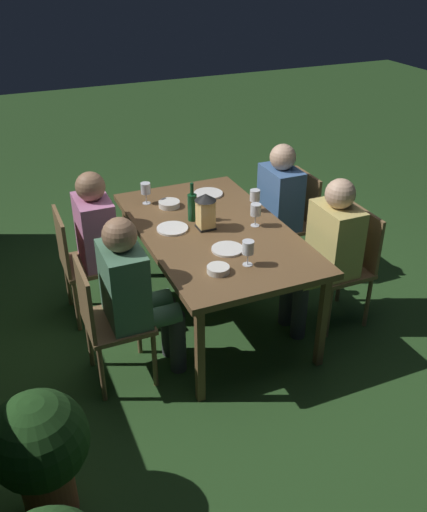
{
  "coord_description": "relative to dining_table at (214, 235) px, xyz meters",
  "views": [
    {
      "loc": [
        -3.26,
        1.39,
        2.54
      ],
      "look_at": [
        0.0,
        0.0,
        0.52
      ],
      "focal_mm": 39.1,
      "sensor_mm": 36.0,
      "label": 1
    }
  ],
  "objects": [
    {
      "name": "ground_plane",
      "position": [
        0.0,
        0.0,
        -0.7
      ],
      "size": [
        16.0,
        16.0,
        0.0
      ],
      "primitive_type": "plane",
      "color": "#26471E"
    },
    {
      "name": "wine_glass_b",
      "position": [
        0.16,
        -0.4,
        0.17
      ],
      "size": [
        0.08,
        0.08,
        0.17
      ],
      "color": "silver",
      "rests_on": "dining_table"
    },
    {
      "name": "person_in_pink",
      "position": [
        0.4,
        0.7,
        -0.06
      ],
      "size": [
        0.38,
        0.47,
        1.15
      ],
      "color": "#C675A3",
      "rests_on": "ground"
    },
    {
      "name": "wine_glass_d",
      "position": [
        0.61,
        0.31,
        0.17
      ],
      "size": [
        0.08,
        0.08,
        0.17
      ],
      "color": "silver",
      "rests_on": "dining_table"
    },
    {
      "name": "wine_glass_a",
      "position": [
        -0.07,
        -0.29,
        0.17
      ],
      "size": [
        0.08,
        0.08,
        0.17
      ],
      "color": "silver",
      "rests_on": "dining_table"
    },
    {
      "name": "person_in_green",
      "position": [
        -0.4,
        0.7,
        -0.06
      ],
      "size": [
        0.38,
        0.47,
        1.15
      ],
      "color": "#4C7A5B",
      "rests_on": "ground"
    },
    {
      "name": "chair_side_left_a",
      "position": [
        -0.4,
        -0.9,
        -0.21
      ],
      "size": [
        0.42,
        0.4,
        0.87
      ],
      "color": "brown",
      "rests_on": "ground"
    },
    {
      "name": "person_in_blue",
      "position": [
        0.4,
        -0.7,
        -0.06
      ],
      "size": [
        0.38,
        0.47,
        1.15
      ],
      "color": "#426699",
      "rests_on": "ground"
    },
    {
      "name": "bowl_bread",
      "position": [
        -0.56,
        0.21,
        0.07
      ],
      "size": [
        0.14,
        0.14,
        0.04
      ],
      "color": "silver",
      "rests_on": "dining_table"
    },
    {
      "name": "plate_a",
      "position": [
        0.1,
        0.27,
        0.06
      ],
      "size": [
        0.22,
        0.22,
        0.01
      ],
      "primitive_type": "cylinder",
      "color": "white",
      "rests_on": "dining_table"
    },
    {
      "name": "bowl_olives",
      "position": [
        0.48,
        0.17,
        0.08
      ],
      "size": [
        0.16,
        0.16,
        0.04
      ],
      "color": "silver",
      "rests_on": "dining_table"
    },
    {
      "name": "plate_c",
      "position": [
        0.58,
        -0.2,
        0.06
      ],
      "size": [
        0.24,
        0.24,
        0.01
      ],
      "primitive_type": "cylinder",
      "color": "white",
      "rests_on": "dining_table"
    },
    {
      "name": "person_in_mustard",
      "position": [
        -0.4,
        -0.7,
        -0.06
      ],
      "size": [
        0.38,
        0.47,
        1.15
      ],
      "color": "tan",
      "rests_on": "ground"
    },
    {
      "name": "plate_b",
      "position": [
        -0.33,
        0.04,
        0.06
      ],
      "size": [
        0.21,
        0.21,
        0.01
      ],
      "primitive_type": "cylinder",
      "color": "white",
      "rests_on": "dining_table"
    },
    {
      "name": "dining_table",
      "position": [
        0.0,
        0.0,
        0.0
      ],
      "size": [
        1.76,
        1.01,
        0.75
      ],
      "color": "brown",
      "rests_on": "ground"
    },
    {
      "name": "chair_side_right_a",
      "position": [
        -0.4,
        0.9,
        -0.21
      ],
      "size": [
        0.42,
        0.4,
        0.87
      ],
      "color": "brown",
      "rests_on": "ground"
    },
    {
      "name": "lantern_centerpiece",
      "position": [
        0.03,
        0.05,
        0.2
      ],
      "size": [
        0.15,
        0.15,
        0.27
      ],
      "color": "black",
      "rests_on": "dining_table"
    },
    {
      "name": "potted_plant_corner",
      "position": [
        -1.25,
        1.42,
        -0.25
      ],
      "size": [
        0.48,
        0.48,
        0.74
      ],
      "color": "#9E5133",
      "rests_on": "ground"
    },
    {
      "name": "chair_side_left_b",
      "position": [
        0.4,
        -0.9,
        -0.21
      ],
      "size": [
        0.42,
        0.4,
        0.87
      ],
      "color": "brown",
      "rests_on": "ground"
    },
    {
      "name": "wine_glass_c",
      "position": [
        -0.55,
        -0.0,
        0.17
      ],
      "size": [
        0.08,
        0.08,
        0.17
      ],
      "color": "silver",
      "rests_on": "dining_table"
    },
    {
      "name": "chair_side_right_b",
      "position": [
        0.4,
        0.9,
        -0.21
      ],
      "size": [
        0.42,
        0.4,
        0.87
      ],
      "color": "brown",
      "rests_on": "ground"
    },
    {
      "name": "green_bottle_on_table",
      "position": [
        0.19,
        0.09,
        0.16
      ],
      "size": [
        0.07,
        0.07,
        0.29
      ],
      "color": "#144723",
      "rests_on": "dining_table"
    }
  ]
}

